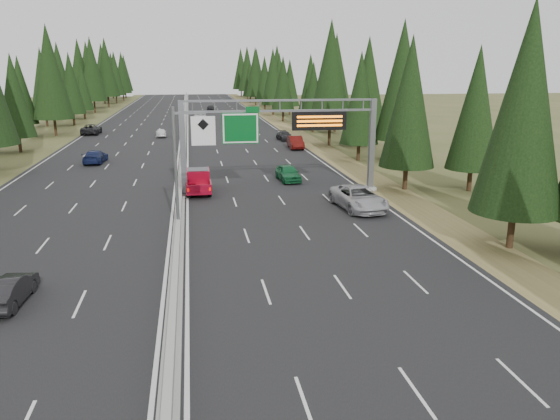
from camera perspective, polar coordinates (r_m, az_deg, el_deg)
The scene contains 19 objects.
road at distance 90.00m, azimuth -9.97°, elevation 7.88°, with size 32.00×260.00×0.08m, color black.
shoulder_right at distance 91.54m, azimuth 1.35°, elevation 8.20°, with size 3.60×260.00×0.06m, color olive.
shoulder_left at distance 91.94m, azimuth -21.21°, elevation 7.25°, with size 3.60×260.00×0.06m, color #444B23.
median_barrier at distance 89.96m, azimuth -9.98°, elevation 8.12°, with size 0.70×260.00×0.85m.
sign_gantry at distance 45.27m, azimuth 0.83°, elevation 8.19°, with size 16.75×0.98×7.80m.
hov_sign_pole at distance 34.83m, azimuth -9.92°, elevation 5.09°, with size 2.80×0.50×8.00m.
tree_row_right at distance 84.05m, azimuth 5.24°, elevation 13.49°, with size 11.29×240.79×18.21m.
tree_row_left at distance 90.26m, azimuth -24.67°, elevation 12.67°, with size 12.00×241.07×18.84m.
silver_minivan at distance 41.24m, azimuth 8.21°, elevation 1.28°, with size 2.85×6.17×1.72m, color #AAAAAE.
red_pickup at distance 47.19m, azimuth -8.54°, elevation 3.17°, with size 2.02×5.66×1.85m.
car_ahead_green at distance 51.08m, azimuth 0.85°, elevation 3.91°, with size 1.79×4.44×1.51m, color #176636.
car_ahead_dkred at distance 71.74m, azimuth 1.64°, elevation 7.08°, with size 1.69×4.86×1.60m, color #530F0B.
car_ahead_dkgrey at distance 79.93m, azimuth 0.49°, elevation 7.75°, with size 1.78×4.39×1.27m, color black.
car_ahead_white at distance 112.88m, azimuth -8.34°, elevation 9.68°, with size 2.34×5.07×1.41m, color white.
car_ahead_far at distance 135.66m, azimuth -7.29°, elevation 10.54°, with size 1.66×4.11×1.40m, color black.
car_onc_near at distance 27.54m, azimuth -26.52°, elevation -7.47°, with size 1.42×4.06×1.34m, color black.
car_onc_blue at distance 64.10m, azimuth -18.75°, elevation 5.31°, with size 2.01×4.93×1.43m, color #16204F.
car_onc_white at distance 85.72m, azimuth -12.33°, elevation 7.90°, with size 1.53×3.80×1.30m, color white.
car_onc_far at distance 92.28m, azimuth -19.11°, elevation 7.99°, with size 2.64×5.72×1.59m, color black.
Camera 1 is at (1.02, -9.39, 10.43)m, focal length 35.00 mm.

